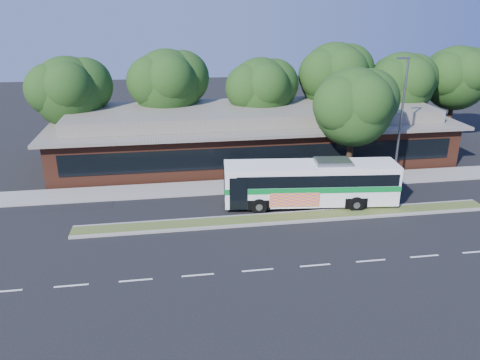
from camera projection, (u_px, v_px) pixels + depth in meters
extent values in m
plane|color=black|center=(290.00, 223.00, 28.51)|extent=(120.00, 120.00, 0.00)
cube|color=#3E5122|center=(288.00, 218.00, 29.03)|extent=(26.00, 1.10, 0.15)
cube|color=gray|center=(269.00, 184.00, 34.40)|extent=(44.00, 2.60, 0.12)
cube|color=black|center=(25.00, 181.00, 35.17)|extent=(14.00, 12.00, 0.01)
cube|color=#5C2C1C|center=(253.00, 140.00, 39.95)|extent=(32.00, 10.00, 3.20)
cube|color=slate|center=(253.00, 120.00, 39.34)|extent=(33.20, 11.20, 0.24)
cube|color=slate|center=(253.00, 113.00, 39.11)|extent=(30.00, 8.00, 1.00)
cube|color=black|center=(265.00, 157.00, 35.27)|extent=(30.00, 0.06, 1.60)
cylinder|color=slate|center=(401.00, 122.00, 33.83)|extent=(0.16, 0.16, 9.00)
cube|color=slate|center=(403.00, 58.00, 32.17)|extent=(0.90, 0.18, 0.14)
cylinder|color=black|center=(74.00, 136.00, 39.51)|extent=(0.44, 0.44, 3.99)
sphere|color=#163E14|center=(68.00, 92.00, 38.18)|extent=(5.80, 5.80, 5.80)
sphere|color=#163E14|center=(85.00, 85.00, 38.61)|extent=(4.52, 4.52, 4.52)
cylinder|color=black|center=(169.00, 129.00, 41.54)|extent=(0.44, 0.44, 4.20)
sphere|color=#163E14|center=(167.00, 84.00, 40.16)|extent=(6.00, 6.00, 6.00)
sphere|color=#163E14|center=(182.00, 78.00, 40.59)|extent=(4.68, 4.68, 4.68)
cylinder|color=black|center=(260.00, 130.00, 41.84)|extent=(0.44, 0.44, 3.78)
sphere|color=#163E14|center=(260.00, 90.00, 40.57)|extent=(5.60, 5.60, 5.60)
sphere|color=#163E14|center=(274.00, 84.00, 40.98)|extent=(4.37, 4.37, 4.37)
cylinder|color=black|center=(331.00, 121.00, 43.65)|extent=(0.44, 0.44, 4.41)
sphere|color=#163E14|center=(334.00, 77.00, 42.21)|extent=(6.20, 6.20, 6.20)
sphere|color=#163E14|center=(348.00, 71.00, 42.66)|extent=(4.84, 4.84, 4.84)
cylinder|color=black|center=(396.00, 124.00, 43.68)|extent=(0.44, 0.44, 3.86)
sphere|color=#163E14|center=(401.00, 85.00, 42.38)|extent=(5.80, 5.80, 5.80)
sphere|color=#163E14|center=(413.00, 79.00, 42.80)|extent=(4.52, 4.52, 4.52)
cylinder|color=black|center=(450.00, 118.00, 45.42)|extent=(0.44, 0.44, 4.12)
sphere|color=#163E14|center=(456.00, 78.00, 44.05)|extent=(6.00, 6.00, 6.00)
sphere|color=#163E14|center=(467.00, 72.00, 44.49)|extent=(4.68, 4.68, 4.68)
cube|color=white|center=(310.00, 183.00, 30.43)|extent=(11.35, 3.52, 2.57)
cube|color=black|center=(315.00, 175.00, 30.26)|extent=(10.47, 3.47, 0.77)
cube|color=white|center=(311.00, 166.00, 30.01)|extent=(11.37, 3.54, 0.24)
cube|color=#05822D|center=(310.00, 184.00, 30.45)|extent=(11.41, 3.58, 0.35)
cube|color=black|center=(224.00, 180.00, 30.05)|extent=(0.27, 2.08, 1.59)
cube|color=black|center=(396.00, 172.00, 30.47)|extent=(0.26, 1.94, 1.03)
cube|color=#E2427E|center=(294.00, 200.00, 29.47)|extent=(3.15, 0.37, 0.93)
cube|color=slate|center=(333.00, 162.00, 29.99)|extent=(2.38, 1.71, 0.28)
cylinder|color=black|center=(259.00, 206.00, 29.56)|extent=(1.05, 0.44, 1.02)
cylinder|color=black|center=(256.00, 192.00, 31.74)|extent=(1.05, 0.44, 1.02)
cylinder|color=black|center=(356.00, 204.00, 29.85)|extent=(1.05, 0.44, 1.02)
cylinder|color=black|center=(347.00, 191.00, 32.03)|extent=(1.05, 0.44, 1.02)
imported|color=silver|center=(96.00, 171.00, 35.38)|extent=(4.59, 2.97, 1.24)
cylinder|color=black|center=(349.00, 156.00, 34.39)|extent=(0.44, 0.44, 3.97)
sphere|color=#163E14|center=(354.00, 107.00, 33.09)|extent=(5.58, 5.58, 5.58)
sphere|color=#163E14|center=(369.00, 99.00, 33.50)|extent=(4.36, 4.36, 4.36)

